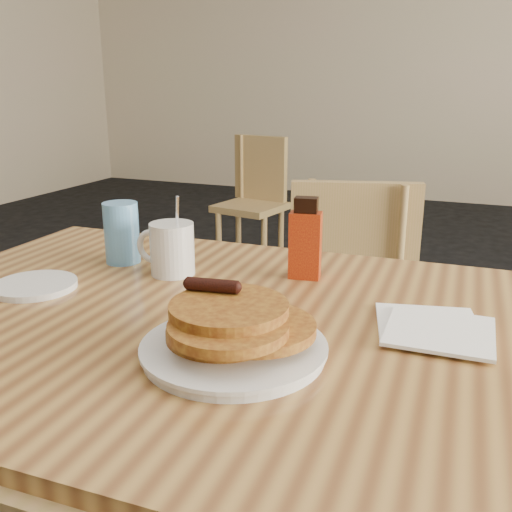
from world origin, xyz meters
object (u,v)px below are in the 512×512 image
Objects in this scene: chair_main_far at (345,303)px; coffee_mug at (171,248)px; pancake_plate at (234,336)px; blue_tumbler at (122,233)px; chair_wall_extra at (255,191)px; syrup_bottle at (305,241)px; main_table at (233,340)px.

chair_main_far is 5.06× the size of coffee_mug.
blue_tumbler is (-0.41, 0.32, 0.04)m from pancake_plate.
chair_wall_extra is 2.36m from blue_tumbler.
syrup_bottle reaches higher than chair_main_far.
main_table is 0.15m from pancake_plate.
blue_tumbler is (-0.37, -0.56, 0.31)m from chair_main_far.
pancake_plate reaches higher than chair_wall_extra.
blue_tumbler is at bearing -139.80° from chair_main_far.
chair_wall_extra is 4.84× the size of coffee_mug.
blue_tumbler is (0.60, -2.25, 0.33)m from chair_wall_extra.
blue_tumbler reaches higher than pancake_plate.
main_table is at bearing -29.30° from blue_tumbler.
coffee_mug is (-0.21, 0.17, 0.09)m from main_table.
coffee_mug is 1.27× the size of blue_tumbler.
chair_wall_extra is at bearing 111.50° from pancake_plate.
chair_main_far is 0.74m from blue_tumbler.
pancake_plate is 0.52m from blue_tumbler.
pancake_plate is (0.06, -0.12, 0.07)m from main_table.
main_table is 8.39× the size of syrup_bottle.
pancake_plate is 1.61× the size of coffee_mug.
pancake_plate is 0.37m from syrup_bottle.
main_table is at bearing 115.54° from pancake_plate.
blue_tumbler is (-0.40, -0.05, -0.01)m from syrup_bottle.
chair_wall_extra is 2.45m from syrup_bottle.
chair_main_far is 1.05× the size of chair_wall_extra.
pancake_plate reaches higher than main_table.
syrup_bottle is (1.00, -2.21, 0.34)m from chair_wall_extra.
syrup_bottle is (0.05, 0.25, 0.12)m from main_table.
pancake_plate is at bearing -103.61° from chair_main_far.
main_table is 2.64m from chair_wall_extra.
syrup_bottle is at bearing -102.88° from chair_main_far.
coffee_mug is 0.27m from syrup_bottle.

